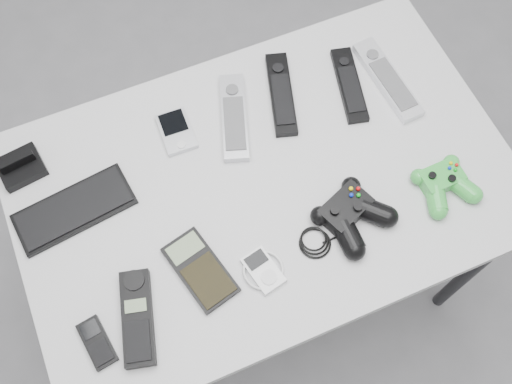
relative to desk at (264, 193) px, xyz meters
name	(u,v)px	position (x,y,z in m)	size (l,w,h in m)	color
floor	(279,296)	(0.03, -0.08, -0.64)	(3.50, 3.50, 0.00)	slate
desk	(264,193)	(0.00, 0.00, 0.00)	(1.05, 0.68, 0.70)	#AFAFB2
pda_keyboard	(74,209)	(-0.39, 0.09, 0.07)	(0.24, 0.10, 0.01)	black
dock_bracket	(19,165)	(-0.47, 0.23, 0.09)	(0.09, 0.08, 0.05)	black
pda	(176,131)	(-0.13, 0.18, 0.07)	(0.07, 0.10, 0.02)	#B8B9C0
remote_silver_a	(234,117)	(0.00, 0.17, 0.07)	(0.05, 0.22, 0.02)	#B8B9C0
remote_black_a	(281,94)	(0.12, 0.18, 0.07)	(0.05, 0.21, 0.02)	black
remote_black_b	(349,85)	(0.27, 0.14, 0.07)	(0.05, 0.20, 0.02)	black
remote_silver_b	(387,79)	(0.36, 0.12, 0.07)	(0.05, 0.23, 0.02)	silver
mobile_phone	(97,343)	(-0.42, -0.19, 0.07)	(0.04, 0.10, 0.02)	black
cordless_handset	(137,318)	(-0.34, -0.18, 0.08)	(0.06, 0.18, 0.03)	black
calculator	(200,270)	(-0.19, -0.13, 0.07)	(0.08, 0.16, 0.02)	black
mp3_player	(263,270)	(-0.08, -0.18, 0.07)	(0.08, 0.09, 0.02)	silver
controller_black	(351,213)	(0.13, -0.15, 0.09)	(0.25, 0.15, 0.05)	black
controller_green	(444,183)	(0.34, -0.16, 0.08)	(0.12, 0.13, 0.04)	#268E28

